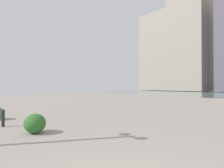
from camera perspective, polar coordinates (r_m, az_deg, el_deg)
name	(u,v)px	position (r m, az deg, el deg)	size (l,w,h in m)	color
building_annex	(191,40)	(74.37, 22.98, 12.33)	(12.19, 14.11, 38.62)	#9E9384
building_highrise	(161,53)	(80.64, 14.81, 9.08)	(13.50, 12.90, 30.46)	#9E9384
bollard_near	(3,118)	(8.80, -30.26, -8.83)	(0.13, 0.13, 0.70)	#232328
shrub_round	(35,123)	(7.13, -22.44, -11.05)	(0.79, 0.71, 0.67)	#2D6628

